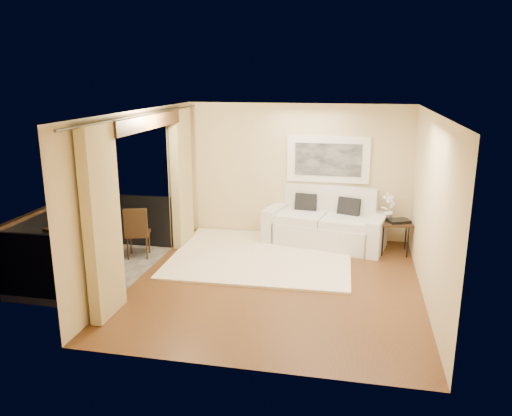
% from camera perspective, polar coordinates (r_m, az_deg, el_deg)
% --- Properties ---
extents(floor, '(5.00, 5.00, 0.00)m').
position_cam_1_polar(floor, '(8.12, 2.37, -8.48)').
color(floor, brown).
rests_on(floor, ground).
extents(room_shell, '(5.00, 6.40, 5.00)m').
position_cam_1_polar(room_shell, '(8.10, -12.70, 9.58)').
color(room_shell, white).
rests_on(room_shell, ground).
extents(balcony, '(1.81, 2.60, 1.17)m').
position_cam_1_polar(balcony, '(9.13, -18.64, -5.38)').
color(balcony, '#605B56').
rests_on(balcony, ground).
extents(curtains, '(0.16, 4.80, 2.64)m').
position_cam_1_polar(curtains, '(8.27, -12.11, 1.40)').
color(curtains, tan).
rests_on(curtains, ground).
extents(artwork, '(1.62, 0.07, 0.92)m').
position_cam_1_polar(artwork, '(9.97, 8.24, 5.51)').
color(artwork, white).
rests_on(artwork, room_shell).
extents(rug, '(3.28, 2.88, 0.04)m').
position_cam_1_polar(rug, '(9.19, 0.66, -5.47)').
color(rug, '#FFECCD').
rests_on(rug, floor).
extents(sofa, '(2.44, 1.44, 1.10)m').
position_cam_1_polar(sofa, '(9.89, 7.94, -1.87)').
color(sofa, silver).
rests_on(sofa, floor).
extents(side_table, '(0.62, 0.62, 0.61)m').
position_cam_1_polar(side_table, '(9.60, 15.65, -1.83)').
color(side_table, '#321F10').
rests_on(side_table, floor).
extents(tray, '(0.46, 0.41, 0.05)m').
position_cam_1_polar(tray, '(9.55, 15.98, -1.42)').
color(tray, black).
rests_on(tray, side_table).
extents(orchid, '(0.33, 0.30, 0.52)m').
position_cam_1_polar(orchid, '(9.61, 14.92, 0.20)').
color(orchid, white).
rests_on(orchid, side_table).
extents(bistro_table, '(0.84, 0.84, 0.83)m').
position_cam_1_polar(bistro_table, '(8.76, -19.94, -2.41)').
color(bistro_table, '#321F10').
rests_on(bistro_table, balcony).
extents(balcony_chair_far, '(0.51, 0.51, 0.96)m').
position_cam_1_polar(balcony_chair_far, '(9.20, -13.47, -2.37)').
color(balcony_chair_far, '#321F10').
rests_on(balcony_chair_far, balcony).
extents(balcony_chair_near, '(0.47, 0.47, 0.93)m').
position_cam_1_polar(balcony_chair_near, '(8.51, -18.83, -4.32)').
color(balcony_chair_near, '#321F10').
rests_on(balcony_chair_near, balcony).
extents(ice_bucket, '(0.18, 0.18, 0.20)m').
position_cam_1_polar(ice_bucket, '(8.92, -20.53, -0.95)').
color(ice_bucket, silver).
rests_on(ice_bucket, bistro_table).
extents(candle, '(0.06, 0.06, 0.07)m').
position_cam_1_polar(candle, '(8.84, -19.03, -1.39)').
color(candle, red).
rests_on(candle, bistro_table).
extents(vase, '(0.04, 0.04, 0.18)m').
position_cam_1_polar(vase, '(8.59, -20.49, -1.60)').
color(vase, silver).
rests_on(vase, bistro_table).
extents(glass_a, '(0.06, 0.06, 0.12)m').
position_cam_1_polar(glass_a, '(8.64, -19.61, -1.64)').
color(glass_a, white).
rests_on(glass_a, bistro_table).
extents(glass_b, '(0.06, 0.06, 0.12)m').
position_cam_1_polar(glass_b, '(8.71, -19.05, -1.45)').
color(glass_b, silver).
rests_on(glass_b, bistro_table).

